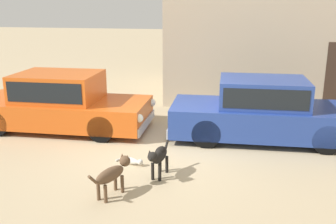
% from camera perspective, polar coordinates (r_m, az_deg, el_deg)
% --- Properties ---
extents(ground_plane, '(80.00, 80.00, 0.00)m').
position_cam_1_polar(ground_plane, '(8.38, -1.18, -6.25)').
color(ground_plane, tan).
extents(parked_sedan_nearest, '(4.62, 1.91, 1.45)m').
position_cam_1_polar(parked_sedan_nearest, '(10.25, -15.62, 1.50)').
color(parked_sedan_nearest, '#D15619').
rests_on(parked_sedan_nearest, ground_plane).
extents(parked_sedan_second, '(4.51, 1.85, 1.47)m').
position_cam_1_polar(parked_sedan_second, '(9.34, 13.89, 0.28)').
color(parked_sedan_second, navy).
rests_on(parked_sedan_second, ground_plane).
extents(stray_dog_spotted, '(0.28, 0.96, 0.65)m').
position_cam_1_polar(stray_dog_spotted, '(7.17, -1.35, -6.49)').
color(stray_dog_spotted, black).
rests_on(stray_dog_spotted, ground_plane).
extents(stray_dog_tan, '(0.48, 1.00, 0.63)m').
position_cam_1_polar(stray_dog_tan, '(6.63, -8.14, -8.94)').
color(stray_dog_tan, brown).
rests_on(stray_dog_tan, ground_plane).
extents(stray_cat, '(0.63, 0.39, 0.16)m').
position_cam_1_polar(stray_cat, '(7.90, -5.36, -7.20)').
color(stray_cat, beige).
rests_on(stray_cat, ground_plane).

